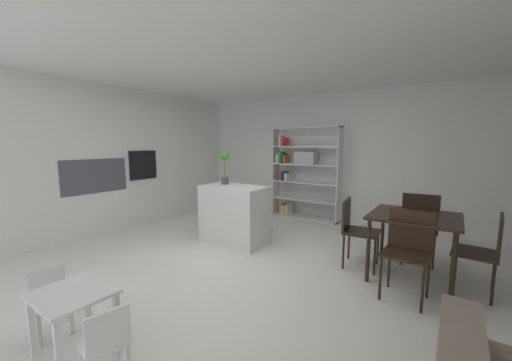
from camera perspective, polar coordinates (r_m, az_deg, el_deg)
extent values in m
plane|color=silver|center=(4.04, -4.51, -16.22)|extent=(9.49, 9.49, 0.00)
cube|color=white|center=(3.85, -4.94, 23.41)|extent=(6.90, 6.23, 0.06)
cube|color=white|center=(6.40, 13.20, 4.56)|extent=(6.90, 0.06, 2.65)
cube|color=white|center=(6.15, -27.52, 3.83)|extent=(0.61, 5.62, 2.65)
cube|color=#4C4C56|center=(5.72, -29.28, 0.75)|extent=(0.01, 1.11, 0.59)
cube|color=black|center=(6.16, -21.50, 2.89)|extent=(0.04, 0.58, 0.57)
cylinder|color=#B7BABC|center=(6.17, -21.78, 5.05)|extent=(0.02, 0.46, 0.02)
cube|color=white|center=(4.71, -4.25, -6.74)|extent=(1.05, 0.61, 0.94)
cylinder|color=#4C4C51|center=(4.83, -6.18, -0.02)|extent=(0.12, 0.12, 0.12)
cylinder|color=#476633|center=(4.81, -6.22, 2.45)|extent=(0.01, 0.01, 0.30)
sphere|color=#359029|center=(4.80, -6.25, 4.87)|extent=(0.15, 0.15, 0.15)
cube|color=white|center=(6.59, 3.98, 1.78)|extent=(0.02, 0.31, 1.95)
cube|color=white|center=(5.98, 16.23, 0.93)|extent=(0.02, 0.31, 1.95)
cube|color=white|center=(6.22, 10.00, 10.26)|extent=(1.50, 0.31, 0.02)
cube|color=white|center=(6.42, 9.62, -7.23)|extent=(1.50, 0.31, 0.02)
cube|color=white|center=(6.33, 9.70, -3.78)|extent=(1.45, 0.31, 0.02)
cube|color=white|center=(6.27, 9.77, -0.35)|extent=(1.45, 0.31, 0.02)
cube|color=white|center=(6.23, 9.85, 3.13)|extent=(1.45, 0.31, 0.02)
cube|color=white|center=(6.22, 9.92, 6.64)|extent=(1.45, 0.31, 0.02)
cube|color=orange|center=(6.63, 5.35, -5.56)|extent=(0.04, 0.25, 0.23)
cube|color=silver|center=(6.61, 5.70, -5.77)|extent=(0.04, 0.25, 0.19)
cube|color=gold|center=(6.58, 6.15, -5.79)|extent=(0.06, 0.25, 0.20)
cube|color=silver|center=(6.55, 6.57, -5.66)|extent=(0.04, 0.25, 0.25)
cube|color=red|center=(6.53, 4.99, 0.96)|extent=(0.05, 0.25, 0.19)
cube|color=#2D6BAD|center=(6.51, 5.37, 0.99)|extent=(0.03, 0.25, 0.20)
cube|color=#38383D|center=(6.48, 5.84, 0.91)|extent=(0.04, 0.25, 0.19)
cube|color=silver|center=(6.45, 6.39, 0.75)|extent=(0.05, 0.25, 0.16)
cube|color=silver|center=(6.53, 4.67, 4.35)|extent=(0.05, 0.25, 0.19)
cube|color=#338E4C|center=(6.49, 5.21, 4.58)|extent=(0.06, 0.25, 0.25)
cube|color=#38383D|center=(6.46, 5.70, 4.36)|extent=(0.04, 0.25, 0.21)
cube|color=orange|center=(6.44, 6.10, 4.23)|extent=(0.03, 0.25, 0.18)
cube|color=silver|center=(6.48, 5.24, 7.85)|extent=(0.04, 0.25, 0.23)
cube|color=red|center=(6.45, 5.79, 7.65)|extent=(0.06, 0.25, 0.19)
cube|color=#B7BABC|center=(6.22, 9.89, 4.42)|extent=(0.44, 0.27, 0.26)
cube|color=white|center=(2.70, -32.65, -18.33)|extent=(0.55, 0.48, 0.02)
cube|color=white|center=(2.95, -38.04, -21.94)|extent=(0.04, 0.04, 0.48)
cube|color=white|center=(2.56, -34.54, -26.37)|extent=(0.04, 0.04, 0.48)
cube|color=white|center=(3.07, -30.45, -20.23)|extent=(0.04, 0.04, 0.48)
cube|color=white|center=(2.70, -25.82, -23.99)|extent=(0.04, 0.04, 0.48)
cube|color=white|center=(3.15, -35.51, -19.17)|extent=(0.32, 0.32, 0.02)
cube|color=white|center=(3.21, -36.08, -15.94)|extent=(0.07, 0.27, 0.27)
cube|color=white|center=(3.11, -37.11, -22.65)|extent=(0.03, 0.03, 0.26)
cube|color=white|center=(3.13, -32.81, -22.07)|extent=(0.03, 0.03, 0.26)
cube|color=white|center=(3.30, -37.66, -20.88)|extent=(0.03, 0.03, 0.26)
cube|color=white|center=(3.33, -33.65, -20.36)|extent=(0.03, 0.03, 0.26)
cube|color=white|center=(2.46, -27.98, -26.53)|extent=(0.32, 0.32, 0.02)
cube|color=white|center=(2.28, -27.26, -25.03)|extent=(0.08, 0.27, 0.27)
cube|color=white|center=(2.65, -25.91, -27.38)|extent=(0.03, 0.03, 0.26)
cube|color=white|center=(2.61, -31.22, -28.35)|extent=(0.03, 0.03, 0.26)
cube|color=black|center=(3.88, 28.94, -6.23)|extent=(0.94, 0.90, 0.03)
cylinder|color=black|center=(3.68, 21.37, -12.86)|extent=(0.04, 0.04, 0.75)
cylinder|color=black|center=(3.60, 34.57, -14.12)|extent=(0.04, 0.04, 0.75)
cylinder|color=black|center=(4.40, 23.79, -9.63)|extent=(0.04, 0.04, 0.75)
cylinder|color=black|center=(4.34, 34.65, -10.57)|extent=(0.04, 0.04, 0.75)
cube|color=black|center=(3.95, 37.35, -11.34)|extent=(0.45, 0.48, 0.03)
cube|color=black|center=(3.89, 40.39, -8.42)|extent=(0.07, 0.44, 0.42)
cylinder|color=black|center=(4.21, 34.84, -13.35)|extent=(0.03, 0.03, 0.44)
cylinder|color=black|center=(3.85, 34.26, -15.19)|extent=(0.03, 0.03, 0.44)
cylinder|color=black|center=(4.20, 39.66, -13.78)|extent=(0.03, 0.03, 0.44)
cylinder|color=black|center=(3.84, 39.57, -15.67)|extent=(0.03, 0.03, 0.44)
cube|color=black|center=(3.41, 27.60, -12.91)|extent=(0.46, 0.43, 0.03)
cube|color=black|center=(3.52, 28.40, -8.57)|extent=(0.44, 0.06, 0.41)
cylinder|color=black|center=(3.38, 23.44, -17.37)|extent=(0.03, 0.03, 0.47)
cylinder|color=black|center=(3.32, 30.15, -18.24)|extent=(0.03, 0.03, 0.47)
cylinder|color=black|center=(3.69, 24.88, -15.30)|extent=(0.03, 0.03, 0.47)
cylinder|color=black|center=(3.63, 30.97, -16.03)|extent=(0.03, 0.03, 0.47)
cube|color=black|center=(4.50, 29.48, -8.31)|extent=(0.47, 0.46, 0.03)
cube|color=black|center=(4.25, 29.78, -5.61)|extent=(0.42, 0.08, 0.49)
cylinder|color=black|center=(4.74, 31.46, -10.71)|extent=(0.03, 0.03, 0.46)
cylinder|color=black|center=(4.73, 27.00, -10.48)|extent=(0.03, 0.03, 0.46)
cylinder|color=black|center=(4.41, 31.76, -12.06)|extent=(0.03, 0.03, 0.46)
cylinder|color=black|center=(4.40, 26.94, -11.82)|extent=(0.03, 0.03, 0.46)
cube|color=black|center=(4.05, 20.24, -9.54)|extent=(0.48, 0.48, 0.03)
cube|color=black|center=(4.02, 17.50, -6.36)|extent=(0.08, 0.43, 0.40)
cylinder|color=black|center=(3.93, 22.47, -13.87)|extent=(0.03, 0.03, 0.46)
cylinder|color=black|center=(4.28, 23.00, -12.14)|extent=(0.03, 0.03, 0.46)
cylinder|color=black|center=(3.98, 16.93, -13.36)|extent=(0.03, 0.03, 0.46)
cylinder|color=black|center=(4.32, 17.94, -11.71)|extent=(0.03, 0.03, 0.46)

